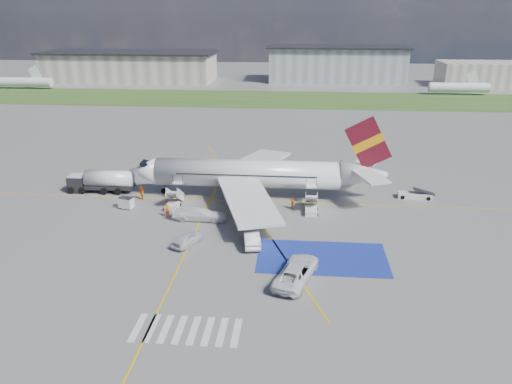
# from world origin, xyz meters

# --- Properties ---
(ground) EXTENTS (400.00, 400.00, 0.00)m
(ground) POSITION_xyz_m (0.00, 0.00, 0.00)
(ground) COLOR #60605E
(ground) RESTS_ON ground
(grass_strip) EXTENTS (400.00, 30.00, 0.01)m
(grass_strip) POSITION_xyz_m (0.00, 95.00, 0.01)
(grass_strip) COLOR #2D4C1E
(grass_strip) RESTS_ON ground
(taxiway_line_main) EXTENTS (120.00, 0.20, 0.01)m
(taxiway_line_main) POSITION_xyz_m (0.00, 12.00, 0.01)
(taxiway_line_main) COLOR gold
(taxiway_line_main) RESTS_ON ground
(taxiway_line_cross) EXTENTS (0.20, 60.00, 0.01)m
(taxiway_line_cross) POSITION_xyz_m (-5.00, -10.00, 0.01)
(taxiway_line_cross) COLOR gold
(taxiway_line_cross) RESTS_ON ground
(taxiway_line_diag) EXTENTS (20.71, 56.45, 0.01)m
(taxiway_line_diag) POSITION_xyz_m (0.00, 12.00, 0.01)
(taxiway_line_diag) COLOR gold
(taxiway_line_diag) RESTS_ON ground
(staging_box) EXTENTS (14.00, 8.00, 0.01)m
(staging_box) POSITION_xyz_m (10.00, -4.00, 0.01)
(staging_box) COLOR navy
(staging_box) RESTS_ON ground
(crosswalk) EXTENTS (9.00, 4.00, 0.01)m
(crosswalk) POSITION_xyz_m (-1.80, -18.00, 0.01)
(crosswalk) COLOR silver
(crosswalk) RESTS_ON ground
(terminal_west) EXTENTS (60.00, 22.00, 10.00)m
(terminal_west) POSITION_xyz_m (-55.00, 130.00, 5.00)
(terminal_west) COLOR gray
(terminal_west) RESTS_ON ground
(terminal_centre) EXTENTS (48.00, 18.00, 12.00)m
(terminal_centre) POSITION_xyz_m (20.00, 135.00, 6.00)
(terminal_centre) COLOR gray
(terminal_centre) RESTS_ON ground
(terminal_east) EXTENTS (40.00, 16.00, 8.00)m
(terminal_east) POSITION_xyz_m (75.00, 128.00, 4.00)
(terminal_east) COLOR gray
(terminal_east) RESTS_ON ground
(airliner) EXTENTS (36.81, 32.95, 11.92)m
(airliner) POSITION_xyz_m (1.51, 14.00, 3.39)
(airliner) COLOR silver
(airliner) RESTS_ON ground
(airstairs_fwd) EXTENTS (1.90, 5.20, 3.60)m
(airstairs_fwd) POSITION_xyz_m (-9.50, 8.70, 0.62)
(airstairs_fwd) COLOR silver
(airstairs_fwd) RESTS_ON ground
(airstairs_aft) EXTENTS (1.90, 5.20, 3.60)m
(airstairs_aft) POSITION_xyz_m (9.00, 8.70, 0.62)
(airstairs_aft) COLOR silver
(airstairs_aft) RESTS_ON ground
(fuel_tanker) EXTENTS (9.52, 2.87, 3.22)m
(fuel_tanker) POSITION_xyz_m (-21.41, 13.98, 1.36)
(fuel_tanker) COLOR black
(fuel_tanker) RESTS_ON ground
(gpu_cart) EXTENTS (2.16, 1.68, 1.59)m
(gpu_cart) POSITION_xyz_m (-15.73, 7.92, 0.72)
(gpu_cart) COLOR silver
(gpu_cart) RESTS_ON ground
(belt_loader) EXTENTS (5.12, 2.16, 1.51)m
(belt_loader) POSITION_xyz_m (23.81, 15.25, 0.38)
(belt_loader) COLOR silver
(belt_loader) RESTS_ON ground
(car_silver_a) EXTENTS (3.41, 4.68, 1.48)m
(car_silver_a) POSITION_xyz_m (-5.20, -2.18, 0.74)
(car_silver_a) COLOR silver
(car_silver_a) RESTS_ON ground
(car_silver_b) EXTENTS (2.62, 5.25, 1.65)m
(car_silver_b) POSITION_xyz_m (2.07, -1.51, 0.83)
(car_silver_b) COLOR silver
(car_silver_b) RESTS_ON ground
(van_white_a) EXTENTS (4.55, 6.81, 2.34)m
(van_white_a) POSITION_xyz_m (7.28, -8.80, 1.17)
(van_white_a) COLOR white
(van_white_a) RESTS_ON ground
(van_white_b) EXTENTS (5.29, 2.27, 2.05)m
(van_white_b) POSITION_xyz_m (-5.19, 4.95, 1.02)
(van_white_b) COLOR white
(van_white_b) RESTS_ON ground
(crew_fwd) EXTENTS (0.80, 0.77, 1.84)m
(crew_fwd) POSITION_xyz_m (-9.54, 5.71, 0.92)
(crew_fwd) COLOR #EB580C
(crew_fwd) RESTS_ON ground
(crew_nose) EXTENTS (1.12, 1.18, 1.92)m
(crew_nose) POSITION_xyz_m (-14.73, 11.35, 0.96)
(crew_nose) COLOR #E3540B
(crew_nose) RESTS_ON ground
(crew_aft) EXTENTS (0.54, 0.99, 1.61)m
(crew_aft) POSITION_xyz_m (6.54, 9.77, 0.80)
(crew_aft) COLOR orange
(crew_aft) RESTS_ON ground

